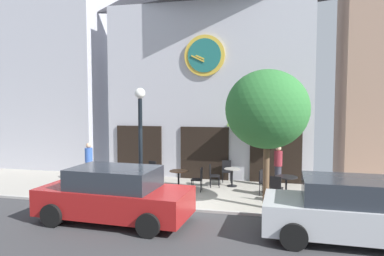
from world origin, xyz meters
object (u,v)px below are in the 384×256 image
cafe_table_near_door (286,182)px  cafe_chair_by_entrance (199,178)px  cafe_table_center_right (134,173)px  pedestrian_maroon (278,166)px  cafe_chair_facing_wall (151,170)px  pedestrian_blue (89,162)px  parked_car_red (115,195)px  cafe_chair_mid_row (263,180)px  street_tree (267,110)px  parked_car_silver (354,211)px  cafe_chair_under_awning (276,187)px  cafe_chair_outer (115,175)px  cafe_chair_near_tree (213,174)px  street_lamp (141,144)px  cafe_table_near_curb (179,176)px  cafe_chair_corner (227,169)px  cafe_table_leftmost (232,174)px

cafe_table_near_door → cafe_chair_by_entrance: 3.21m
cafe_table_center_right → pedestrian_maroon: (5.69, 1.11, 0.36)m
cafe_chair_facing_wall → pedestrian_blue: bearing=-168.2°
parked_car_red → pedestrian_maroon: bearing=49.7°
cafe_table_center_right → cafe_chair_mid_row: bearing=-2.5°
street_tree → parked_car_silver: bearing=-47.4°
cafe_chair_under_awning → parked_car_silver: bearing=-59.1°
cafe_chair_outer → parked_car_silver: parked_car_silver is taller
cafe_chair_near_tree → cafe_chair_facing_wall: same height
cafe_chair_mid_row → pedestrian_blue: 7.30m
cafe_chair_facing_wall → cafe_chair_by_entrance: bearing=-23.6°
street_lamp → parked_car_red: size_ratio=0.88×
cafe_chair_facing_wall → cafe_chair_mid_row: bearing=-11.2°
cafe_chair_under_awning → pedestrian_maroon: bearing=88.5°
cafe_chair_facing_wall → pedestrian_maroon: bearing=4.5°
cafe_chair_by_entrance → cafe_chair_outer: bearing=-173.3°
cafe_chair_outer → street_tree: bearing=-11.6°
street_tree → cafe_chair_under_awning: (0.31, 0.76, -2.63)m
cafe_table_near_curb → pedestrian_maroon: bearing=21.2°
street_tree → parked_car_red: 5.34m
cafe_chair_near_tree → pedestrian_maroon: pedestrian_maroon is taller
cafe_chair_under_awning → pedestrian_blue: bearing=170.5°
street_tree → pedestrian_blue: 8.04m
street_tree → cafe_table_near_door: (0.66, 1.49, -2.61)m
cafe_chair_corner → street_lamp: bearing=-124.0°
cafe_chair_corner → pedestrian_blue: (-5.67, -1.43, 0.33)m
cafe_chair_facing_wall → cafe_chair_by_entrance: same height
cafe_chair_outer → parked_car_red: parked_car_red is taller
cafe_chair_near_tree → parked_car_silver: (4.36, -4.77, 0.23)m
cafe_chair_facing_wall → cafe_chair_corner: 3.21m
street_lamp → cafe_chair_outer: bearing=140.1°
cafe_table_near_door → cafe_chair_corner: cafe_chair_corner is taller
street_tree → cafe_chair_outer: size_ratio=4.92×
cafe_chair_near_tree → parked_car_silver: bearing=-47.6°
cafe_table_leftmost → cafe_chair_facing_wall: size_ratio=0.80×
cafe_table_leftmost → cafe_table_near_door: 2.41m
cafe_table_leftmost → cafe_chair_by_entrance: (-1.12, -1.10, 0.04)m
cafe_chair_by_entrance → parked_car_silver: 6.17m
cafe_table_leftmost → cafe_table_center_right: bearing=-168.4°
cafe_chair_under_awning → cafe_chair_corner: 3.42m
pedestrian_maroon → cafe_chair_mid_row: bearing=-111.1°
cafe_chair_near_tree → parked_car_red: bearing=-112.6°
cafe_chair_corner → street_tree: bearing=-63.2°
cafe_chair_near_tree → cafe_table_leftmost: bearing=20.8°
street_lamp → cafe_chair_corner: size_ratio=4.30×
cafe_table_near_door → cafe_chair_mid_row: size_ratio=0.88×
cafe_table_near_door → parked_car_silver: (1.52, -3.86, 0.20)m
cafe_table_near_door → cafe_chair_corner: (-2.42, 1.99, -0.03)m
cafe_chair_corner → pedestrian_blue: 5.85m
parked_car_silver → cafe_table_leftmost: bearing=125.5°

